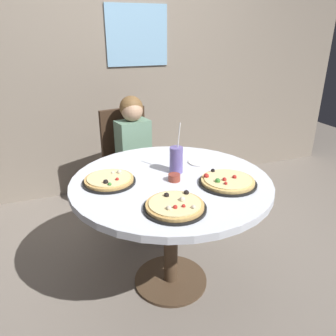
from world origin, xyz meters
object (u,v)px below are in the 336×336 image
object	(u,v)px
chair_wooden	(129,159)
pizza_veggie	(175,206)
diner_child	(138,171)
pizza_pepperoni	(109,180)
plate_small	(202,162)
pizza_cheese	(227,181)
dining_table	(171,195)
soda_cup	(176,160)
sauce_bowl	(174,177)

from	to	relation	value
chair_wooden	pizza_veggie	world-z (taller)	chair_wooden
chair_wooden	pizza_veggie	xyz separation A→B (m)	(-0.09, -1.29, 0.24)
diner_child	pizza_pepperoni	world-z (taller)	diner_child
diner_child	plate_small	distance (m)	0.72
diner_child	pizza_cheese	xyz separation A→B (m)	(0.26, -0.95, 0.28)
dining_table	diner_child	xyz separation A→B (m)	(0.01, 0.78, -0.16)
dining_table	chair_wooden	xyz separation A→B (m)	(-0.02, 0.96, -0.12)
chair_wooden	pizza_veggie	distance (m)	1.31
diner_child	soda_cup	size ratio (longest dim) A/B	3.52
diner_child	pizza_pepperoni	size ratio (longest dim) A/B	3.60
pizza_cheese	pizza_pepperoni	distance (m)	0.67
dining_table	plate_small	bearing A→B (deg)	30.80
pizza_veggie	sauce_bowl	bearing A→B (deg)	69.02
pizza_cheese	soda_cup	xyz separation A→B (m)	(-0.21, 0.26, 0.06)
chair_wooden	sauce_bowl	size ratio (longest dim) A/B	13.57
sauce_bowl	diner_child	bearing A→B (deg)	89.63
diner_child	soda_cup	bearing A→B (deg)	-85.79
chair_wooden	soda_cup	xyz separation A→B (m)	(0.08, -0.87, 0.30)
pizza_cheese	plate_small	world-z (taller)	pizza_cheese
chair_wooden	pizza_cheese	size ratio (longest dim) A/B	2.92
pizza_cheese	soda_cup	world-z (taller)	soda_cup
diner_child	pizza_cheese	bearing A→B (deg)	-74.90
pizza_veggie	dining_table	bearing A→B (deg)	72.08
dining_table	pizza_veggie	bearing A→B (deg)	-107.92
dining_table	pizza_cheese	xyz separation A→B (m)	(0.27, -0.17, 0.12)
sauce_bowl	plate_small	xyz separation A→B (m)	(0.27, 0.20, -0.02)
pizza_pepperoni	soda_cup	size ratio (longest dim) A/B	0.98
dining_table	sauce_bowl	xyz separation A→B (m)	(0.01, -0.03, 0.12)
soda_cup	plate_small	world-z (taller)	soda_cup
dining_table	pizza_cheese	size ratio (longest dim) A/B	3.58
pizza_veggie	plate_small	world-z (taller)	pizza_veggie
pizza_cheese	sauce_bowl	xyz separation A→B (m)	(-0.26, 0.15, 0.00)
pizza_cheese	pizza_veggie	bearing A→B (deg)	-157.72
pizza_veggie	pizza_pepperoni	world-z (taller)	same
chair_wooden	soda_cup	distance (m)	0.93
dining_table	diner_child	bearing A→B (deg)	88.93
dining_table	chair_wooden	distance (m)	0.97
sauce_bowl	soda_cup	bearing A→B (deg)	63.12
chair_wooden	diner_child	size ratio (longest dim) A/B	0.88
soda_cup	pizza_cheese	bearing A→B (deg)	-51.41
dining_table	soda_cup	distance (m)	0.21
pizza_pepperoni	sauce_bowl	xyz separation A→B (m)	(0.36, -0.10, 0.00)
sauce_bowl	pizza_pepperoni	bearing A→B (deg)	163.67
pizza_veggie	soda_cup	distance (m)	0.45
dining_table	diner_child	size ratio (longest dim) A/B	1.08
diner_child	plate_small	world-z (taller)	diner_child
dining_table	pizza_pepperoni	bearing A→B (deg)	167.47
chair_wooden	pizza_veggie	size ratio (longest dim) A/B	3.07
dining_table	plate_small	world-z (taller)	plate_small
sauce_bowl	plate_small	bearing A→B (deg)	35.62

